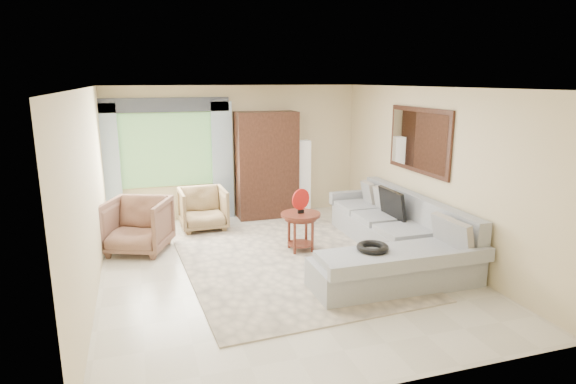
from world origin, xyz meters
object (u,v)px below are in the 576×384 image
object	(u,v)px
floor_lamp	(303,177)
tv_screen	(392,204)
armchair_left	(138,225)
coffee_table	(301,231)
sectional_sofa	(393,241)
potted_plant	(137,212)
armchair_right	(203,209)
armoire	(267,165)

from	to	relation	value
floor_lamp	tv_screen	bearing A→B (deg)	-73.77
armchair_left	coffee_table	bearing A→B (deg)	4.73
sectional_sofa	potted_plant	size ratio (longest dim) A/B	6.05
coffee_table	potted_plant	bearing A→B (deg)	139.29
armchair_right	floor_lamp	size ratio (longest dim) A/B	0.56
tv_screen	armoire	xyz separation A→B (m)	(-1.50, 2.35, 0.33)
tv_screen	armoire	world-z (taller)	armoire
potted_plant	floor_lamp	distance (m)	3.35
coffee_table	armchair_right	bearing A→B (deg)	128.56
coffee_table	floor_lamp	bearing A→B (deg)	69.68
coffee_table	armchair_left	size ratio (longest dim) A/B	0.67
sectional_sofa	potted_plant	distance (m)	4.73
armchair_right	armoire	world-z (taller)	armoire
tv_screen	potted_plant	distance (m)	4.66
coffee_table	potted_plant	xyz separation A→B (m)	(-2.49, 2.14, -0.05)
sectional_sofa	armchair_right	size ratio (longest dim) A/B	4.08
coffee_table	tv_screen	bearing A→B (deg)	-7.01
armchair_left	armchair_right	size ratio (longest dim) A/B	1.12
armchair_left	floor_lamp	xyz separation A→B (m)	(3.31, 1.43, 0.32)
sectional_sofa	floor_lamp	size ratio (longest dim) A/B	2.31
armchair_right	sectional_sofa	bearing A→B (deg)	-44.70
potted_plant	armoire	distance (m)	2.63
armchair_right	tv_screen	bearing A→B (deg)	-34.78
potted_plant	floor_lamp	xyz separation A→B (m)	(3.31, 0.07, 0.46)
sectional_sofa	armchair_right	bearing A→B (deg)	137.04
armchair_right	armchair_left	bearing A→B (deg)	-144.48
tv_screen	floor_lamp	bearing A→B (deg)	106.23
coffee_table	armoire	bearing A→B (deg)	89.43
armchair_right	floor_lamp	distance (m)	2.25
armchair_right	armoire	distance (m)	1.58
tv_screen	armoire	bearing A→B (deg)	122.60
tv_screen	armchair_left	xyz separation A→B (m)	(-4.01, 0.97, -0.29)
tv_screen	floor_lamp	xyz separation A→B (m)	(-0.70, 2.41, 0.03)
sectional_sofa	potted_plant	world-z (taller)	sectional_sofa
sectional_sofa	armchair_right	xyz separation A→B (m)	(-2.58, 2.41, 0.10)
sectional_sofa	armoire	xyz separation A→B (m)	(-1.23, 2.90, 0.77)
armchair_left	floor_lamp	size ratio (longest dim) A/B	0.63
tv_screen	armoire	distance (m)	2.80
tv_screen	armchair_left	distance (m)	4.14
armoire	armchair_right	bearing A→B (deg)	-159.98
sectional_sofa	coffee_table	world-z (taller)	sectional_sofa
armoire	coffee_table	bearing A→B (deg)	-90.57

